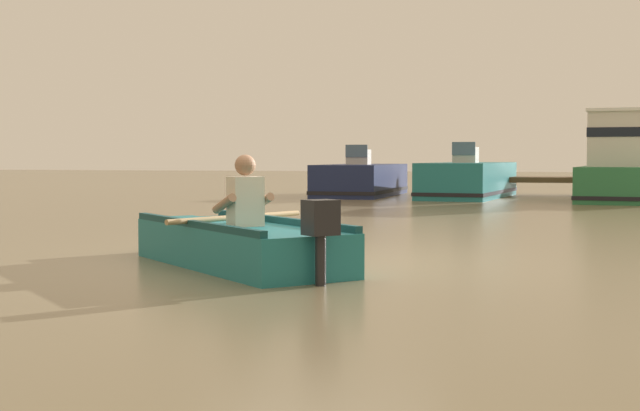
# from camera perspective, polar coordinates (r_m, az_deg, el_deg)

# --- Properties ---
(ground_plane) EXTENTS (120.00, 120.00, 0.00)m
(ground_plane) POSITION_cam_1_polar(r_m,az_deg,el_deg) (9.90, -0.01, -3.65)
(ground_plane) COLOR #7A6B4C
(rowboat_with_person) EXTENTS (3.10, 3.03, 1.19)m
(rowboat_with_person) POSITION_cam_1_polar(r_m,az_deg,el_deg) (9.61, -5.35, -2.36)
(rowboat_with_person) COLOR #1E727A
(rowboat_with_person) RESTS_ON ground
(moored_boat_navy) EXTENTS (2.03, 5.10, 1.51)m
(moored_boat_navy) POSITION_cam_1_polar(r_m,az_deg,el_deg) (26.81, 2.65, 1.59)
(moored_boat_navy) COLOR #19234C
(moored_boat_navy) RESTS_ON ground
(moored_boat_teal) EXTENTS (2.54, 5.36, 1.57)m
(moored_boat_teal) POSITION_cam_1_polar(r_m,az_deg,el_deg) (25.90, 9.41, 1.56)
(moored_boat_teal) COLOR #1E727A
(moored_boat_teal) RESTS_ON ground
(moored_boat_green) EXTENTS (2.77, 5.95, 2.39)m
(moored_boat_green) POSITION_cam_1_polar(r_m,az_deg,el_deg) (25.16, 18.71, 2.30)
(moored_boat_green) COLOR #287042
(moored_boat_green) RESTS_ON ground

